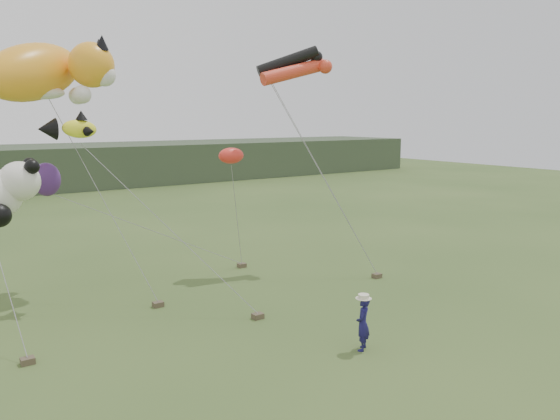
{
  "coord_description": "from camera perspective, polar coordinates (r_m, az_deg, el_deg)",
  "views": [
    {
      "loc": [
        -10.26,
        -11.71,
        6.67
      ],
      "look_at": [
        0.04,
        3.0,
        3.64
      ],
      "focal_mm": 35.0,
      "sensor_mm": 36.0,
      "label": 1
    }
  ],
  "objects": [
    {
      "name": "tube_kites",
      "position": [
        24.6,
        1.76,
        14.76
      ],
      "size": [
        3.27,
        1.92,
        1.81
      ],
      "color": "black",
      "rests_on": "ground"
    },
    {
      "name": "misc_kites",
      "position": [
        22.88,
        -16.89,
        3.95
      ],
      "size": [
        8.04,
        3.04,
        1.78
      ],
      "color": "red",
      "rests_on": "ground"
    },
    {
      "name": "ground",
      "position": [
        16.94,
        5.88,
        -13.66
      ],
      "size": [
        120.0,
        120.0,
        0.0
      ],
      "primitive_type": "plane",
      "color": "#385123",
      "rests_on": "ground"
    },
    {
      "name": "festival_attendant",
      "position": [
        16.29,
        8.65,
        -11.66
      ],
      "size": [
        0.69,
        0.66,
        1.59
      ],
      "primitive_type": "imported",
      "rotation": [
        0.0,
        0.0,
        3.8
      ],
      "color": "#18154F",
      "rests_on": "ground"
    },
    {
      "name": "sandbag_anchors",
      "position": [
        20.47,
        -5.5,
        -9.21
      ],
      "size": [
        14.11,
        6.1,
        0.19
      ],
      "color": "brown",
      "rests_on": "ground"
    },
    {
      "name": "fish_kite",
      "position": [
        20.66,
        -21.31,
        7.96
      ],
      "size": [
        1.96,
        1.34,
        1.03
      ],
      "color": "#FFFC2B",
      "rests_on": "ground"
    },
    {
      "name": "cat_kite",
      "position": [
        22.88,
        -23.22,
        13.18
      ],
      "size": [
        6.09,
        4.54,
        3.05
      ],
      "color": "#FFA421",
      "rests_on": "ground"
    }
  ]
}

